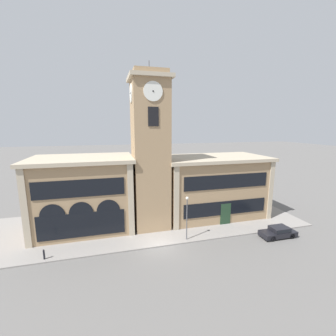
{
  "coord_description": "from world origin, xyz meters",
  "views": [
    {
      "loc": [
        -5.25,
        -22.78,
        13.47
      ],
      "look_at": [
        1.77,
        3.45,
        8.43
      ],
      "focal_mm": 24.0,
      "sensor_mm": 36.0,
      "label": 1
    }
  ],
  "objects": [
    {
      "name": "parked_car_near",
      "position": [
        14.57,
        -1.41,
        0.7
      ],
      "size": [
        4.44,
        1.83,
        1.33
      ],
      "rotation": [
        0.0,
        0.0,
        3.13
      ],
      "color": "black",
      "rests_on": "ground_plane"
    },
    {
      "name": "bollard",
      "position": [
        -12.05,
        0.58,
        0.67
      ],
      "size": [
        0.18,
        0.18,
        1.06
      ],
      "color": "black",
      "rests_on": "sidewalk_kerb"
    },
    {
      "name": "town_hall_left_wing",
      "position": [
        -8.58,
        7.48,
        4.83
      ],
      "size": [
        12.81,
        8.84,
        9.6
      ],
      "color": "#9E7F5B",
      "rests_on": "ground_plane"
    },
    {
      "name": "clock_tower",
      "position": [
        -0.0,
        5.67,
        10.09
      ],
      "size": [
        5.15,
        5.15,
        21.28
      ],
      "color": "#9E7F5B",
      "rests_on": "ground_plane"
    },
    {
      "name": "street_lamp",
      "position": [
        3.34,
        0.69,
        3.68
      ],
      "size": [
        0.36,
        0.36,
        5.33
      ],
      "color": "#4C4C51",
      "rests_on": "sidewalk_kerb"
    },
    {
      "name": "ground_plane",
      "position": [
        0.0,
        0.0,
        0.0
      ],
      "size": [
        300.0,
        300.0,
        0.0
      ],
      "primitive_type": "plane",
      "color": "#605E5B"
    },
    {
      "name": "town_hall_right_wing",
      "position": [
        9.96,
        7.49,
        4.56
      ],
      "size": [
        15.57,
        8.84,
        9.06
      ],
      "color": "#9E7F5B",
      "rests_on": "ground_plane"
    },
    {
      "name": "sidewalk_kerb",
      "position": [
        0.0,
        6.79,
        0.07
      ],
      "size": [
        42.79,
        13.59,
        0.15
      ],
      "color": "gray",
      "rests_on": "ground_plane"
    }
  ]
}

